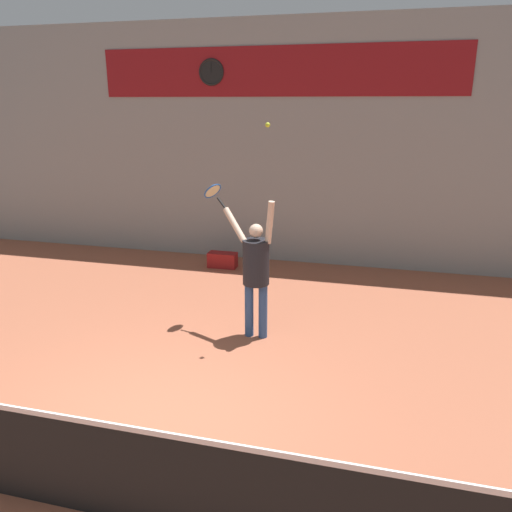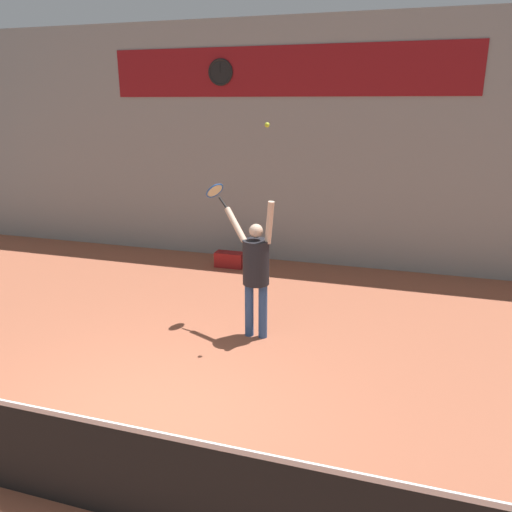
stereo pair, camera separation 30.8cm
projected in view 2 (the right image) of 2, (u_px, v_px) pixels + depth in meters
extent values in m
plane|color=#9E563D|center=(135.00, 431.00, 5.34)|extent=(18.00, 18.00, 0.00)
cube|color=gray|center=(283.00, 146.00, 10.45)|extent=(18.00, 0.10, 5.00)
cube|color=maroon|center=(283.00, 71.00, 9.96)|extent=(7.48, 0.02, 0.97)
cylinder|color=black|center=(220.00, 72.00, 10.31)|extent=(0.49, 0.02, 0.49)
torus|color=black|center=(220.00, 72.00, 10.31)|extent=(0.54, 0.05, 0.54)
cube|color=black|center=(220.00, 68.00, 10.27)|extent=(0.02, 0.01, 0.20)
cube|color=black|center=(66.00, 462.00, 4.23)|extent=(8.49, 0.01, 0.91)
cube|color=white|center=(60.00, 414.00, 4.09)|extent=(8.49, 0.02, 0.05)
cylinder|color=#2D4C7F|center=(249.00, 309.00, 7.43)|extent=(0.13, 0.13, 0.84)
cylinder|color=#2D4C7F|center=(263.00, 311.00, 7.37)|extent=(0.13, 0.13, 0.84)
cylinder|color=black|center=(256.00, 262.00, 7.18)|extent=(0.39, 0.39, 0.66)
sphere|color=beige|center=(256.00, 231.00, 7.04)|extent=(0.20, 0.20, 0.20)
cylinder|color=beige|center=(270.00, 223.00, 6.92)|extent=(0.19, 0.17, 0.62)
cylinder|color=beige|center=(236.00, 225.00, 7.27)|extent=(0.47, 0.40, 0.46)
cylinder|color=black|center=(223.00, 203.00, 7.44)|extent=(0.19, 0.13, 0.17)
torus|color=#1E51A5|center=(215.00, 191.00, 7.52)|extent=(0.33, 0.36, 0.24)
cylinder|color=beige|center=(215.00, 191.00, 7.52)|extent=(0.27, 0.30, 0.20)
sphere|color=#CCDB2D|center=(267.00, 125.00, 6.46)|extent=(0.06, 0.06, 0.06)
cube|color=maroon|center=(230.00, 260.00, 10.63)|extent=(0.61, 0.28, 0.32)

